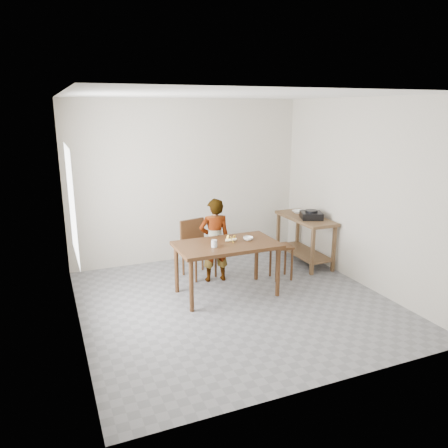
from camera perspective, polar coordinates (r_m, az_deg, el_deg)
name	(u,v)px	position (r m, az deg, el deg)	size (l,w,h in m)	color
floor	(235,304)	(6.02, 1.49, -10.34)	(4.00, 4.00, 0.04)	slate
ceiling	(237,93)	(5.45, 1.69, 16.72)	(4.00, 4.00, 0.04)	white
wall_back	(187,181)	(7.43, -4.84, 5.59)	(4.00, 0.04, 2.70)	beige
wall_front	(332,251)	(3.89, 13.90, -3.50)	(4.00, 0.04, 2.70)	beige
wall_left	(69,220)	(5.11, -19.55, 0.48)	(0.04, 4.00, 2.70)	beige
wall_right	(363,193)	(6.65, 17.72, 3.82)	(0.04, 4.00, 2.70)	beige
window_pane	(72,203)	(5.28, -19.29, 2.61)	(0.02, 1.10, 1.30)	white
dining_table	(227,269)	(6.12, 0.36, -5.89)	(1.40, 0.80, 0.75)	#442713
prep_counter	(304,240)	(7.47, 10.47, -2.04)	(0.50, 1.20, 0.80)	brown
child	(215,240)	(6.52, -1.24, -2.13)	(0.47, 0.31, 1.27)	white
dining_chair	(199,249)	(6.76, -3.26, -3.30)	(0.42, 0.42, 0.88)	#442713
stool	(281,262)	(6.77, 7.46, -4.92)	(0.30, 0.30, 0.53)	#442713
glass_tumbler	(214,244)	(5.82, -1.29, -2.56)	(0.08, 0.08, 0.10)	silver
small_bowl	(248,239)	(6.14, 3.17, -1.90)	(0.14, 0.14, 0.04)	white
banana	(231,240)	(6.06, 0.92, -2.04)	(0.18, 0.13, 0.06)	#F8CF5F
serving_bowl	(299,212)	(7.59, 9.71, 1.59)	(0.20, 0.20, 0.05)	white
gas_burner	(311,215)	(7.24, 11.33, 1.11)	(0.33, 0.33, 0.11)	black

